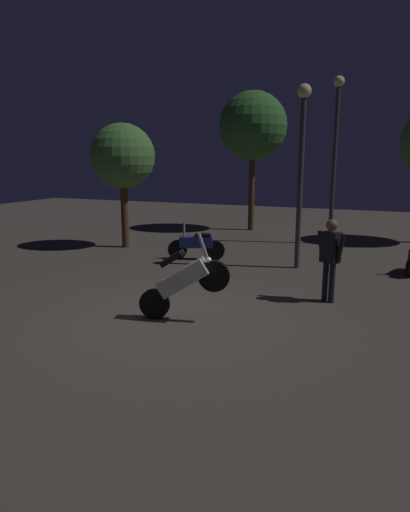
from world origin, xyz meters
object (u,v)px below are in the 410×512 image
object	(u,v)px
motorcycle_white_foreground	(183,281)
streetlamp_far	(335,141)
streetlamp_near	(301,153)
motorcycle_blue_parked_right	(196,245)
person_rider_beside	(330,253)

from	to	relation	value
motorcycle_white_foreground	streetlamp_far	world-z (taller)	streetlamp_far
streetlamp_far	streetlamp_near	bearing A→B (deg)	-94.81
motorcycle_blue_parked_right	streetlamp_near	bearing A→B (deg)	164.85
motorcycle_white_foreground	streetlamp_far	bearing A→B (deg)	69.88
motorcycle_white_foreground	person_rider_beside	world-z (taller)	person_rider_beside
motorcycle_white_foreground	streetlamp_far	size ratio (longest dim) A/B	0.30
streetlamp_far	motorcycle_white_foreground	bearing A→B (deg)	-99.07
motorcycle_blue_parked_right	person_rider_beside	size ratio (longest dim) A/B	0.95
motorcycle_blue_parked_right	person_rider_beside	xyz separation A→B (m)	(4.09, -2.62, 0.58)
motorcycle_blue_parked_right	person_rider_beside	world-z (taller)	person_rider_beside
person_rider_beside	streetlamp_far	world-z (taller)	streetlamp_far
person_rider_beside	streetlamp_near	world-z (taller)	streetlamp_near
streetlamp_near	streetlamp_far	size ratio (longest dim) A/B	0.86
motorcycle_white_foreground	person_rider_beside	size ratio (longest dim) A/B	0.97
person_rider_beside	streetlamp_far	xyz separation A→B (m)	(-0.84, 6.69, 2.42)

